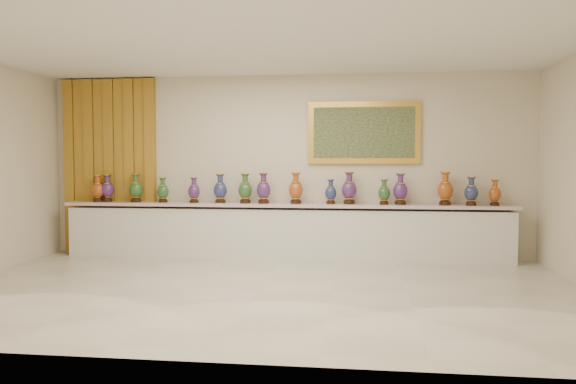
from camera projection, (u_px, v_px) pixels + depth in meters
name	position (u px, v px, depth m)	size (l,w,h in m)	color
ground	(260.00, 290.00, 6.89)	(8.00, 8.00, 0.00)	beige
room	(149.00, 161.00, 9.52)	(8.00, 8.00, 8.00)	beige
counter	(284.00, 232.00, 9.12)	(7.28, 0.48, 0.90)	white
vase_0	(98.00, 190.00, 9.43)	(0.22, 0.22, 0.46)	black
vase_1	(107.00, 190.00, 9.46)	(0.25, 0.25, 0.46)	black
vase_2	(136.00, 189.00, 9.41)	(0.23, 0.23, 0.48)	black
vase_3	(163.00, 191.00, 9.33)	(0.25, 0.25, 0.41)	black
vase_4	(194.00, 191.00, 9.24)	(0.25, 0.25, 0.42)	black
vase_5	(220.00, 190.00, 9.16)	(0.23, 0.23, 0.48)	black
vase_6	(245.00, 190.00, 9.15)	(0.30, 0.30, 0.48)	black
vase_7	(264.00, 190.00, 9.09)	(0.30, 0.30, 0.50)	black
vase_8	(296.00, 190.00, 9.04)	(0.29, 0.29, 0.50)	black
vase_9	(331.00, 193.00, 9.01)	(0.23, 0.23, 0.40)	black
vase_10	(349.00, 190.00, 8.96)	(0.28, 0.28, 0.52)	black
vase_11	(384.00, 193.00, 8.87)	(0.21, 0.21, 0.40)	black
vase_12	(400.00, 191.00, 8.84)	(0.30, 0.30, 0.50)	black
vase_13	(445.00, 190.00, 8.76)	(0.31, 0.31, 0.52)	black
vase_14	(471.00, 192.00, 8.66)	(0.25, 0.25, 0.45)	black
vase_15	(495.00, 194.00, 8.65)	(0.23, 0.23, 0.41)	black
label_card	(219.00, 203.00, 9.09)	(0.10, 0.06, 0.00)	white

